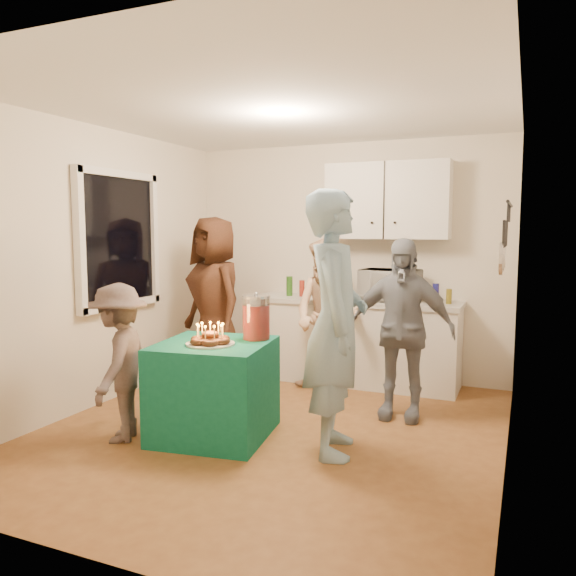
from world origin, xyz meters
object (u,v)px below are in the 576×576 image
at_px(woman_back_right, 401,329).
at_px(child_near_left, 119,362).
at_px(counter, 354,343).
at_px(punch_jar, 256,319).
at_px(man_birthday, 335,323).
at_px(woman_back_left, 215,301).
at_px(microwave, 390,285).
at_px(party_table, 214,389).
at_px(woman_back_center, 328,317).

height_order(woman_back_right, child_near_left, woman_back_right).
distance_m(counter, child_near_left, 2.64).
height_order(punch_jar, man_birthday, man_birthday).
bearing_deg(woman_back_left, punch_jar, -17.12).
distance_m(microwave, man_birthday, 1.90).
xyz_separation_m(party_table, child_near_left, (-0.64, -0.36, 0.24)).
bearing_deg(counter, punch_jar, -100.75).
height_order(woman_back_center, woman_back_right, woman_back_right).
xyz_separation_m(counter, man_birthday, (0.41, -1.90, 0.54)).
xyz_separation_m(microwave, woman_back_right, (0.32, -0.95, -0.28)).
relative_size(party_table, woman_back_center, 0.54).
distance_m(woman_back_left, woman_back_right, 2.10).
relative_size(woman_back_right, child_near_left, 1.28).
bearing_deg(party_table, child_near_left, -150.72).
bearing_deg(woman_back_right, party_table, -141.97).
relative_size(microwave, punch_jar, 1.73).
relative_size(party_table, woman_back_right, 0.54).
relative_size(counter, woman_back_center, 1.41).
bearing_deg(woman_back_left, man_birthday, -6.33).
xyz_separation_m(counter, woman_back_center, (-0.13, -0.49, 0.35)).
distance_m(woman_back_center, woman_back_right, 0.95).
bearing_deg(punch_jar, woman_back_right, 37.00).
bearing_deg(counter, woman_back_left, -156.24).
xyz_separation_m(counter, woman_back_right, (0.69, -0.95, 0.36)).
bearing_deg(man_birthday, party_table, 77.45).
bearing_deg(counter, woman_back_right, -53.72).
bearing_deg(punch_jar, woman_back_left, 133.28).
height_order(counter, child_near_left, child_near_left).
relative_size(microwave, woman_back_right, 0.37).
bearing_deg(woman_back_left, woman_back_center, 35.00).
height_order(man_birthday, woman_back_right, man_birthday).
height_order(punch_jar, child_near_left, child_near_left).
distance_m(man_birthday, woman_back_center, 1.52).
bearing_deg(woman_back_right, man_birthday, -107.46).
xyz_separation_m(counter, punch_jar, (-0.33, -1.71, 0.50)).
height_order(party_table, punch_jar, punch_jar).
relative_size(counter, man_birthday, 1.13).
bearing_deg(child_near_left, counter, 130.81).
distance_m(woman_back_left, child_near_left, 1.75).
distance_m(party_table, woman_back_center, 1.60).
xyz_separation_m(microwave, woman_back_center, (-0.51, -0.49, -0.29)).
bearing_deg(woman_back_center, woman_back_left, -160.23).
distance_m(punch_jar, woman_back_center, 1.25).
distance_m(counter, woman_back_right, 1.23).
bearing_deg(party_table, man_birthday, 4.31).
bearing_deg(microwave, woman_back_left, -154.93).
xyz_separation_m(man_birthday, woman_back_left, (-1.78, 1.29, -0.08)).
relative_size(party_table, woman_back_left, 0.48).
bearing_deg(woman_back_left, child_near_left, -55.30).
relative_size(counter, punch_jar, 6.47).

